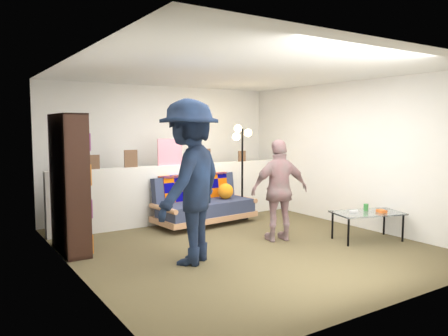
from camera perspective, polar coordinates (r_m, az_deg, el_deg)
name	(u,v)px	position (r m, az deg, el deg)	size (l,w,h in m)	color
ground	(239,244)	(6.25, 2.03, -9.93)	(5.00, 5.00, 0.00)	brown
room_shell	(221,125)	(6.41, -0.35, 5.58)	(4.60, 5.05, 2.45)	silver
half_wall_ledge	(180,193)	(7.65, -5.72, -3.28)	(4.45, 0.15, 1.00)	silver
ledge_decor	(169,155)	(7.46, -7.25, 1.71)	(2.97, 0.02, 0.45)	brown
futon_sofa	(204,204)	(7.47, -2.67, -4.67)	(1.80, 0.99, 0.74)	tan
bookshelf	(69,188)	(6.06, -19.55, -2.52)	(0.30, 0.91, 1.82)	black
coffee_table	(368,214)	(6.72, 18.28, -5.73)	(1.10, 0.81, 0.51)	black
floor_lamp	(241,152)	(7.80, 2.27, 2.05)	(0.39, 0.33, 1.69)	black
person_left	(190,182)	(5.26, -4.46, -1.83)	(1.28, 0.74, 1.98)	black
person_right	(280,190)	(6.36, 7.29, -2.90)	(0.86, 0.36, 1.47)	#C98288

